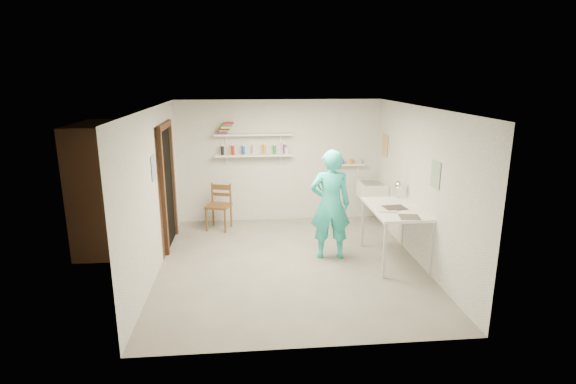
{
  "coord_description": "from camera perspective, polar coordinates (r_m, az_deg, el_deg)",
  "views": [
    {
      "loc": [
        -0.65,
        -6.47,
        2.86
      ],
      "look_at": [
        0.0,
        0.4,
        1.05
      ],
      "focal_mm": 28.0,
      "sensor_mm": 36.0,
      "label": 1
    }
  ],
  "objects": [
    {
      "name": "door_lintel",
      "position": [
        7.68,
        -15.43,
        8.12
      ],
      "size": [
        0.06,
        1.05,
        0.1
      ],
      "primitive_type": "cube",
      "color": "brown",
      "rests_on": "wall_left"
    },
    {
      "name": "poster_right_b",
      "position": [
        6.62,
        18.22,
        2.11
      ],
      "size": [
        0.01,
        0.3,
        0.38
      ],
      "primitive_type": "cube",
      "color": "#3F724C",
      "rests_on": "wall_right"
    },
    {
      "name": "papers",
      "position": [
        7.11,
        13.61,
        -1.88
      ],
      "size": [
        0.3,
        0.22,
        0.02
      ],
      "color": "silver",
      "rests_on": "work_table"
    },
    {
      "name": "wall_back",
      "position": [
        8.91,
        -1.13,
        3.95
      ],
      "size": [
        4.0,
        0.02,
        2.4
      ],
      "primitive_type": "cube",
      "color": "silver",
      "rests_on": "ground"
    },
    {
      "name": "poster_left",
      "position": [
        6.78,
        -16.7,
        2.94
      ],
      "size": [
        0.01,
        0.28,
        0.36
      ],
      "primitive_type": "cube",
      "color": "#334C7F",
      "rests_on": "wall_left"
    },
    {
      "name": "corridor_box",
      "position": [
        8.0,
        -20.1,
        0.71
      ],
      "size": [
        1.4,
        1.5,
        2.1
      ],
      "primitive_type": "cube",
      "color": "brown",
      "rests_on": "ground"
    },
    {
      "name": "floor",
      "position": [
        7.11,
        0.31,
        -9.12
      ],
      "size": [
        4.0,
        4.5,
        0.02
      ],
      "primitive_type": "cube",
      "color": "slate",
      "rests_on": "ground"
    },
    {
      "name": "wall_right",
      "position": [
        7.19,
        16.48,
        0.74
      ],
      "size": [
        0.02,
        4.5,
        2.4
      ],
      "primitive_type": "cube",
      "color": "silver",
      "rests_on": "ground"
    },
    {
      "name": "desk_lamp",
      "position": [
        7.61,
        13.99,
        0.82
      ],
      "size": [
        0.16,
        0.16,
        0.16
      ],
      "primitive_type": "sphere",
      "color": "white",
      "rests_on": "work_table"
    },
    {
      "name": "belfast_sink",
      "position": [
        8.78,
        10.62,
        0.2
      ],
      "size": [
        0.48,
        0.6,
        0.3
      ],
      "primitive_type": "cube",
      "color": "white",
      "rests_on": "wall_right"
    },
    {
      "name": "book_stack",
      "position": [
        8.66,
        -7.96,
        8.04
      ],
      "size": [
        0.32,
        0.14,
        0.22
      ],
      "color": "red",
      "rests_on": "shelf_upper"
    },
    {
      "name": "wall_clock",
      "position": [
        7.21,
        5.05,
        1.11
      ],
      "size": [
        0.32,
        0.05,
        0.32
      ],
      "primitive_type": "cylinder",
      "rotation": [
        1.57,
        0.0,
        -0.05
      ],
      "color": "beige",
      "rests_on": "man"
    },
    {
      "name": "man",
      "position": [
        7.08,
        5.4,
        -1.61
      ],
      "size": [
        0.66,
        0.45,
        1.76
      ],
      "primitive_type": "imported",
      "rotation": [
        0.0,
        0.0,
        3.09
      ],
      "color": "#29CDC2",
      "rests_on": "ground"
    },
    {
      "name": "shelf_upper",
      "position": [
        8.67,
        -4.41,
        7.3
      ],
      "size": [
        1.5,
        0.22,
        0.03
      ],
      "primitive_type": "cube",
      "color": "white",
      "rests_on": "wall_back"
    },
    {
      "name": "spray_cans",
      "position": [
        8.72,
        -4.37,
        5.34
      ],
      "size": [
        1.26,
        0.06,
        0.17
      ],
      "color": "black",
      "rests_on": "shelf_lower"
    },
    {
      "name": "wooden_chair",
      "position": [
        8.57,
        -8.81,
        -1.76
      ],
      "size": [
        0.53,
        0.52,
        0.92
      ],
      "primitive_type": "cube",
      "rotation": [
        0.0,
        0.0,
        -0.3
      ],
      "color": "brown",
      "rests_on": "ground"
    },
    {
      "name": "door_jamb_far",
      "position": [
        8.34,
        -14.38,
        1.34
      ],
      "size": [
        0.06,
        0.1,
        2.0
      ],
      "primitive_type": "cube",
      "color": "brown",
      "rests_on": "ground"
    },
    {
      "name": "wall_front",
      "position": [
        4.57,
        3.17,
        -6.6
      ],
      "size": [
        4.0,
        0.02,
        2.4
      ],
      "primitive_type": "cube",
      "color": "silver",
      "rests_on": "ground"
    },
    {
      "name": "shelf_lower",
      "position": [
        8.73,
        -4.36,
        4.69
      ],
      "size": [
        1.5,
        0.22,
        0.03
      ],
      "primitive_type": "cube",
      "color": "white",
      "rests_on": "wall_back"
    },
    {
      "name": "doorway_recess",
      "position": [
        7.86,
        -15.06,
        0.5
      ],
      "size": [
        0.02,
        0.9,
        2.0
      ],
      "primitive_type": "cube",
      "color": "black",
      "rests_on": "wall_left"
    },
    {
      "name": "ceiling",
      "position": [
        6.52,
        0.34,
        10.74
      ],
      "size": [
        4.0,
        4.5,
        0.02
      ],
      "primitive_type": "cube",
      "color": "silver",
      "rests_on": "wall_back"
    },
    {
      "name": "ledge_shelf",
      "position": [
        9.04,
        7.5,
        3.46
      ],
      "size": [
        0.7,
        0.14,
        0.03
      ],
      "primitive_type": "cube",
      "color": "white",
      "rests_on": "wall_back"
    },
    {
      "name": "wall_left",
      "position": [
        6.82,
        -16.74,
        -0.03
      ],
      "size": [
        0.02,
        4.5,
        2.4
      ],
      "primitive_type": "cube",
      "color": "silver",
      "rests_on": "ground"
    },
    {
      "name": "door_jamb_near",
      "position": [
        7.38,
        -15.53,
        -0.45
      ],
      "size": [
        0.06,
        0.1,
        2.0
      ],
      "primitive_type": "cube",
      "color": "brown",
      "rests_on": "ground"
    },
    {
      "name": "work_table",
      "position": [
        7.25,
        13.4,
        -5.25
      ],
      "size": [
        0.79,
        1.31,
        0.87
      ],
      "primitive_type": "cube",
      "color": "white",
      "rests_on": "ground"
    },
    {
      "name": "ledge_pots",
      "position": [
        9.03,
        7.51,
        3.84
      ],
      "size": [
        0.48,
        0.07,
        0.09
      ],
      "color": "silver",
      "rests_on": "ledge_shelf"
    },
    {
      "name": "poster_right_a",
      "position": [
        8.78,
        12.21,
        5.78
      ],
      "size": [
        0.01,
        0.34,
        0.42
      ],
      "primitive_type": "cube",
      "color": "#995933",
      "rests_on": "wall_right"
    }
  ]
}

